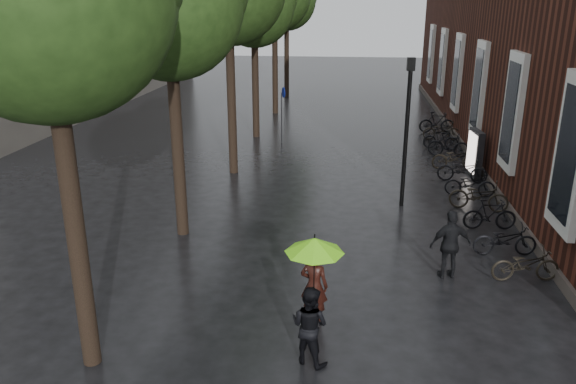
# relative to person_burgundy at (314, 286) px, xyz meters

# --- Properties ---
(person_burgundy) EXTENTS (0.64, 0.48, 1.58)m
(person_burgundy) POSITION_rel_person_burgundy_xyz_m (0.00, 0.00, 0.00)
(person_burgundy) COLOR black
(person_burgundy) RESTS_ON ground
(person_black) EXTENTS (0.91, 0.83, 1.51)m
(person_black) POSITION_rel_person_burgundy_xyz_m (0.02, -1.40, -0.04)
(person_black) COLOR black
(person_black) RESTS_ON ground
(lime_umbrella) EXTENTS (1.12, 1.12, 1.65)m
(lime_umbrella) POSITION_rel_person_burgundy_xyz_m (0.04, -0.67, 1.20)
(lime_umbrella) COLOR black
(lime_umbrella) RESTS_ON ground
(pedestrian_walking) EXTENTS (1.05, 0.62, 1.68)m
(pedestrian_walking) POSITION_rel_person_burgundy_xyz_m (3.03, 2.27, 0.05)
(pedestrian_walking) COLOR black
(pedestrian_walking) RESTS_ON ground
(parked_bicycles) EXTENTS (2.01, 16.38, 1.04)m
(parked_bicycles) POSITION_rel_person_burgundy_xyz_m (4.69, 10.29, -0.32)
(parked_bicycles) COLOR black
(parked_bicycles) RESTS_ON ground
(ad_lightbox) EXTENTS (0.27, 1.16, 1.75)m
(ad_lightbox) POSITION_rel_person_burgundy_xyz_m (5.18, 10.64, 0.09)
(ad_lightbox) COLOR black
(ad_lightbox) RESTS_ON ground
(lamp_post) EXTENTS (0.24, 0.24, 4.65)m
(lamp_post) POSITION_rel_person_burgundy_xyz_m (2.31, 7.15, 2.04)
(lamp_post) COLOR black
(lamp_post) RESTS_ON ground
(cycle_sign) EXTENTS (0.14, 0.47, 2.56)m
(cycle_sign) POSITION_rel_person_burgundy_xyz_m (-2.53, 14.94, 0.91)
(cycle_sign) COLOR #262628
(cycle_sign) RESTS_ON ground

